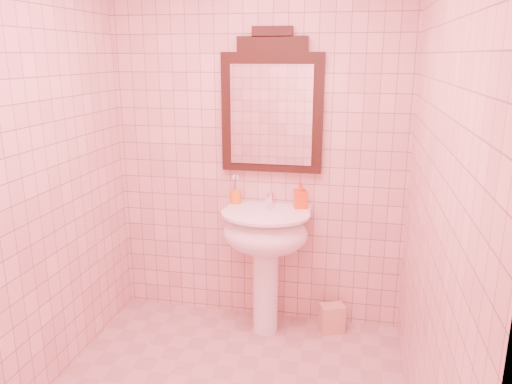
% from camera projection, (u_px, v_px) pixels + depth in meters
% --- Properties ---
extents(back_wall, '(2.00, 0.02, 2.50)m').
position_uv_depth(back_wall, '(258.00, 147.00, 3.37)').
color(back_wall, beige).
rests_on(back_wall, floor).
extents(pedestal_sink, '(0.58, 0.58, 0.86)m').
position_uv_depth(pedestal_sink, '(266.00, 241.00, 3.29)').
color(pedestal_sink, white).
rests_on(pedestal_sink, floor).
extents(faucet, '(0.04, 0.16, 0.11)m').
position_uv_depth(faucet, '(269.00, 198.00, 3.35)').
color(faucet, white).
rests_on(faucet, pedestal_sink).
extents(mirror, '(0.67, 0.06, 0.93)m').
position_uv_depth(mirror, '(272.00, 107.00, 3.25)').
color(mirror, black).
rests_on(mirror, back_wall).
extents(toothbrush_cup, '(0.08, 0.08, 0.18)m').
position_uv_depth(toothbrush_cup, '(236.00, 197.00, 3.42)').
color(toothbrush_cup, orange).
rests_on(toothbrush_cup, pedestal_sink).
extents(soap_dispenser, '(0.10, 0.10, 0.18)m').
position_uv_depth(soap_dispenser, '(300.00, 195.00, 3.31)').
color(soap_dispenser, red).
rests_on(soap_dispenser, pedestal_sink).
extents(towel, '(0.19, 0.16, 0.20)m').
position_uv_depth(towel, '(332.00, 318.00, 3.43)').
color(towel, '#EEB58C').
rests_on(towel, floor).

